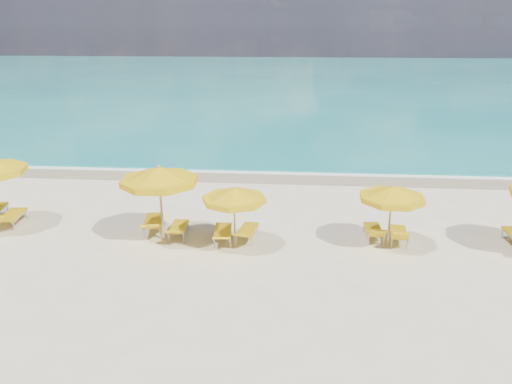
{
  "coord_description": "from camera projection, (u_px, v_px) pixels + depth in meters",
  "views": [
    {
      "loc": [
        1.35,
        -15.15,
        6.94
      ],
      "look_at": [
        0.0,
        1.5,
        1.2
      ],
      "focal_mm": 35.0,
      "sensor_mm": 36.0,
      "label": 1
    }
  ],
  "objects": [
    {
      "name": "ground_plane",
      "position": [
        252.0,
        240.0,
        16.64
      ],
      "size": [
        120.0,
        120.0,
        0.0
      ],
      "primitive_type": "plane",
      "color": "beige"
    },
    {
      "name": "lounger_5_left",
      "position": [
        373.0,
        234.0,
        16.68
      ],
      "size": [
        0.56,
        1.57,
        0.74
      ],
      "rotation": [
        0.0,
        0.0,
        0.01
      ],
      "color": "#A5A8AD",
      "rests_on": "ground"
    },
    {
      "name": "lounger_3_right",
      "position": [
        179.0,
        231.0,
        16.89
      ],
      "size": [
        0.64,
        1.68,
        0.64
      ],
      "rotation": [
        0.0,
        0.0,
        0.06
      ],
      "color": "#A5A8AD",
      "rests_on": "ground"
    },
    {
      "name": "lounger_5_right",
      "position": [
        398.0,
        237.0,
        16.44
      ],
      "size": [
        0.7,
        1.6,
        0.75
      ],
      "rotation": [
        0.0,
        0.0,
        -0.12
      ],
      "color": "#A5A8AD",
      "rests_on": "ground"
    },
    {
      "name": "ocean",
      "position": [
        286.0,
        80.0,
        61.89
      ],
      "size": [
        120.0,
        80.0,
        0.3
      ],
      "primitive_type": "cube",
      "color": "#167C77",
      "rests_on": "ground"
    },
    {
      "name": "umbrella_3",
      "position": [
        159.0,
        176.0,
        16.05
      ],
      "size": [
        3.28,
        3.28,
        2.59
      ],
      "rotation": [
        0.0,
        0.0,
        -0.35
      ],
      "color": "tan",
      "rests_on": "ground"
    },
    {
      "name": "whitecap_far",
      "position": [
        382.0,
        116.0,
        38.66
      ],
      "size": [
        18.0,
        0.3,
        0.05
      ],
      "primitive_type": "cube",
      "color": "white",
      "rests_on": "ground"
    },
    {
      "name": "lounger_2_right",
      "position": [
        13.0,
        219.0,
        17.83
      ],
      "size": [
        0.81,
        1.82,
        0.79
      ],
      "rotation": [
        0.0,
        0.0,
        0.13
      ],
      "color": "#A5A8AD",
      "rests_on": "ground"
    },
    {
      "name": "lounger_4_left",
      "position": [
        223.0,
        236.0,
        16.52
      ],
      "size": [
        0.73,
        1.81,
        0.63
      ],
      "rotation": [
        0.0,
        0.0,
        0.1
      ],
      "color": "#A5A8AD",
      "rests_on": "ground"
    },
    {
      "name": "umbrella_5",
      "position": [
        392.0,
        194.0,
        15.63
      ],
      "size": [
        2.66,
        2.66,
        2.12
      ],
      "rotation": [
        0.0,
        0.0,
        0.34
      ],
      "color": "tan",
      "rests_on": "ground"
    },
    {
      "name": "lounger_4_right",
      "position": [
        247.0,
        234.0,
        16.65
      ],
      "size": [
        0.76,
        1.72,
        0.63
      ],
      "rotation": [
        0.0,
        0.0,
        -0.14
      ],
      "color": "#A5A8AD",
      "rests_on": "ground"
    },
    {
      "name": "foam_line",
      "position": [
        267.0,
        171.0,
        24.37
      ],
      "size": [
        120.0,
        1.2,
        0.03
      ],
      "primitive_type": "cube",
      "color": "white",
      "rests_on": "ground"
    },
    {
      "name": "lounger_3_left",
      "position": [
        154.0,
        226.0,
        17.28
      ],
      "size": [
        0.95,
        1.96,
        0.74
      ],
      "rotation": [
        0.0,
        0.0,
        0.19
      ],
      "color": "#A5A8AD",
      "rests_on": "ground"
    },
    {
      "name": "umbrella_4",
      "position": [
        234.0,
        195.0,
        15.61
      ],
      "size": [
        2.09,
        2.09,
        2.07
      ],
      "rotation": [
        0.0,
        0.0,
        -0.02
      ],
      "color": "tan",
      "rests_on": "ground"
    },
    {
      "name": "whitecap_near",
      "position": [
        185.0,
        131.0,
        33.13
      ],
      "size": [
        14.0,
        0.36,
        0.05
      ],
      "primitive_type": "cube",
      "color": "white",
      "rests_on": "ground"
    },
    {
      "name": "wet_sand_band",
      "position": [
        266.0,
        176.0,
        23.62
      ],
      "size": [
        120.0,
        2.6,
        0.01
      ],
      "primitive_type": "cube",
      "color": "tan",
      "rests_on": "ground"
    }
  ]
}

